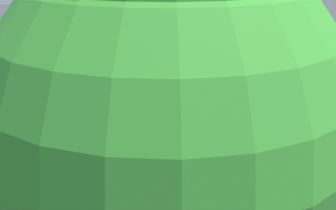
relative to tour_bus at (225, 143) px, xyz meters
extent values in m
plane|color=#38383D|center=(-1.75, -4.21, -1.65)|extent=(80.00, 80.00, 0.00)
cube|color=#26262B|center=(-0.01, 0.00, 0.20)|extent=(10.81, 2.54, 2.80)
cube|color=black|center=(-0.01, -1.27, 0.76)|extent=(9.08, 0.07, 1.01)
cube|color=black|center=(-0.01, 1.27, 0.76)|extent=(9.08, 0.07, 1.01)
cube|color=#1959B2|center=(-0.01, -1.26, -0.36)|extent=(9.51, 0.06, 0.28)
cube|color=black|center=(-0.01, 0.00, -1.42)|extent=(9.95, 2.33, 0.45)
torus|color=black|center=(3.78, -1.12, -1.15)|extent=(1.00, 0.32, 1.00)
torus|color=black|center=(-3.79, -1.14, -1.15)|extent=(1.00, 0.32, 1.00)
cylinder|color=black|center=(-1.31, -2.76, -1.20)|extent=(0.13, 0.13, 0.73)
cube|color=black|center=(-1.31, -2.80, -1.60)|extent=(0.13, 0.27, 0.10)
cylinder|color=black|center=(-1.47, -2.75, -1.20)|extent=(0.13, 0.13, 0.73)
cube|color=black|center=(-1.47, -2.79, -1.60)|extent=(0.13, 0.27, 0.10)
cube|color=black|center=(-1.39, -2.75, -0.54)|extent=(0.41, 0.32, 0.61)
cylinder|color=black|center=(-1.15, -2.78, -0.52)|extent=(0.10, 0.10, 0.57)
sphere|color=tan|center=(-1.15, -2.78, -0.81)|extent=(0.10, 0.10, 0.09)
cylinder|color=black|center=(-1.63, -2.73, -0.52)|extent=(0.10, 0.10, 0.57)
sphere|color=tan|center=(-1.63, -2.73, -0.81)|extent=(0.10, 0.10, 0.09)
sphere|color=tan|center=(-1.39, -2.75, -0.10)|extent=(0.24, 0.24, 0.22)
cylinder|color=black|center=(-0.36, -2.91, -1.16)|extent=(0.15, 0.15, 0.79)
cube|color=black|center=(-0.37, -2.94, -1.60)|extent=(0.17, 0.28, 0.10)
cylinder|color=black|center=(-0.51, -2.86, -1.16)|extent=(0.15, 0.15, 0.79)
cube|color=black|center=(-0.52, -2.90, -1.60)|extent=(0.17, 0.28, 0.10)
cube|color=black|center=(-0.43, -2.88, -0.44)|extent=(0.44, 0.38, 0.66)
cylinder|color=black|center=(-0.20, -2.95, -0.43)|extent=(0.11, 0.11, 0.62)
sphere|color=tan|center=(-0.20, -2.95, -0.74)|extent=(0.11, 0.11, 0.09)
cylinder|color=black|center=(-0.66, -2.82, -0.43)|extent=(0.11, 0.11, 0.62)
sphere|color=tan|center=(-0.66, -2.82, -0.74)|extent=(0.11, 0.11, 0.09)
sphere|color=tan|center=(-0.43, -2.88, 0.02)|extent=(0.29, 0.29, 0.24)
cylinder|color=black|center=(0.95, -3.11, -1.19)|extent=(0.12, 0.12, 0.75)
cube|color=black|center=(0.95, -3.15, -1.60)|extent=(0.11, 0.26, 0.10)
cylinder|color=black|center=(0.79, -3.10, -1.19)|extent=(0.12, 0.12, 0.75)
cube|color=black|center=(0.79, -3.14, -1.60)|extent=(0.11, 0.26, 0.10)
cube|color=silver|center=(0.87, -3.11, -0.49)|extent=(0.39, 0.29, 0.63)
cylinder|color=silver|center=(1.11, -3.11, -0.48)|extent=(0.09, 0.09, 0.60)
sphere|color=tan|center=(1.11, -3.11, -0.78)|extent=(0.09, 0.09, 0.09)
cylinder|color=silver|center=(0.63, -3.10, -0.48)|extent=(0.09, 0.09, 0.60)
sphere|color=tan|center=(0.63, -3.10, -0.78)|extent=(0.09, 0.09, 0.09)
sphere|color=tan|center=(0.87, -3.11, -0.05)|extent=(0.23, 0.23, 0.23)
torus|color=black|center=(-0.46, -2.19, -1.35)|extent=(0.60, 0.15, 0.60)
cylinder|color=silver|center=(-0.46, -2.19, -1.35)|extent=(0.12, 0.10, 0.12)
torus|color=black|center=(-1.91, -2.24, -1.35)|extent=(0.60, 0.15, 0.60)
cylinder|color=silver|center=(-1.91, -2.24, -1.35)|extent=(0.12, 0.12, 0.12)
cylinder|color=silver|center=(-0.51, -2.19, -1.00)|extent=(0.32, 0.07, 0.67)
cube|color=white|center=(-1.11, -2.21, -1.02)|extent=(0.85, 0.31, 0.36)
cube|color=black|center=(-1.59, -2.23, -0.97)|extent=(0.53, 0.24, 0.20)
cylinder|color=silver|center=(-1.48, -2.08, -1.23)|extent=(0.45, 0.10, 0.08)
cylinder|color=black|center=(-0.56, -2.19, -0.70)|extent=(0.06, 0.58, 0.04)
torus|color=black|center=(1.99, -2.25, -1.35)|extent=(0.61, 0.27, 0.60)
cylinder|color=silver|center=(1.99, -2.25, -1.35)|extent=(0.14, 0.13, 0.12)
torus|color=black|center=(0.58, -1.91, -1.35)|extent=(0.61, 0.27, 0.60)
cylinder|color=silver|center=(0.58, -1.91, -1.35)|extent=(0.15, 0.15, 0.12)
cylinder|color=silver|center=(1.94, -2.24, -1.00)|extent=(0.32, 0.13, 0.67)
cube|color=#0C19B2|center=(1.36, -2.10, -1.02)|extent=(0.88, 0.47, 0.36)
cube|color=black|center=(0.89, -1.98, -0.97)|extent=(0.56, 0.34, 0.20)
cylinder|color=silver|center=(1.04, -1.87, -1.23)|extent=(0.46, 0.18, 0.08)
cylinder|color=black|center=(1.89, -2.23, -0.70)|extent=(0.17, 0.57, 0.04)
torus|color=black|center=(0.36, -6.55, -1.35)|extent=(0.61, 0.30, 0.60)
cylinder|color=silver|center=(0.36, -6.55, -1.35)|extent=(0.14, 0.13, 0.12)
torus|color=black|center=(1.43, -6.21, -0.43)|extent=(0.84, 0.38, 0.84)
cylinder|color=silver|center=(1.43, -6.21, -0.43)|extent=(0.15, 0.15, 0.12)
cylinder|color=silver|center=(0.19, -6.60, -1.04)|extent=(0.63, 0.25, 0.39)
cube|color=red|center=(0.64, -6.46, -0.68)|extent=(0.92, 0.53, 0.81)
cube|color=black|center=(0.97, -6.35, -0.34)|extent=(0.57, 0.37, 0.48)
cylinder|color=silver|center=(1.08, -6.47, -0.61)|extent=(0.41, 0.20, 0.35)
cylinder|color=black|center=(0.04, -6.65, -0.78)|extent=(0.21, 0.56, 0.04)
cube|color=black|center=(0.52, -6.50, -0.41)|extent=(0.59, 0.48, 0.55)
sphere|color=#0C59B2|center=(0.11, -6.62, -0.52)|extent=(0.33, 0.33, 0.26)
cylinder|color=black|center=(0.25, -6.39, -0.59)|extent=(0.46, 0.22, 0.12)
cylinder|color=black|center=(0.79, -6.22, -0.55)|extent=(0.34, 0.19, 0.37)
cylinder|color=black|center=(0.36, -6.73, -0.59)|extent=(0.46, 0.22, 0.12)
cylinder|color=black|center=(0.90, -6.57, -0.55)|extent=(0.34, 0.19, 0.37)
sphere|color=#2E8627|center=(3.06, 4.90, 2.87)|extent=(3.65, 3.65, 3.65)
sphere|color=#2E8627|center=(3.06, 4.90, 3.96)|extent=(2.55, 2.55, 2.55)
cube|color=white|center=(-4.52, -5.29, -1.64)|extent=(0.17, 4.49, 0.01)
cube|color=white|center=(-1.99, -5.29, -1.64)|extent=(0.17, 4.26, 0.01)
cube|color=white|center=(0.55, -5.29, -1.64)|extent=(0.18, 4.94, 0.01)
camera|label=1|loc=(4.30, 8.76, 4.53)|focal=46.60mm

